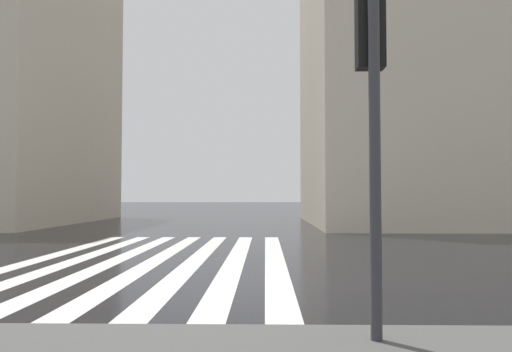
# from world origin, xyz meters

# --- Properties ---
(ground_plane) EXTENTS (220.00, 220.00, 0.00)m
(ground_plane) POSITION_xyz_m (0.00, 0.00, 0.00)
(ground_plane) COLOR black
(zebra_crossing) EXTENTS (13.00, 6.50, 0.01)m
(zebra_crossing) POSITION_xyz_m (4.00, 2.03, 0.00)
(zebra_crossing) COLOR silver
(zebra_crossing) RESTS_ON ground_plane
(traffic_signal_post) EXTENTS (0.44, 0.30, 3.71)m
(traffic_signal_post) POSITION_xyz_m (-3.48, -1.87, 2.82)
(traffic_signal_post) COLOR #333338
(traffic_signal_post) RESTS_ON sidewalk_pavement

